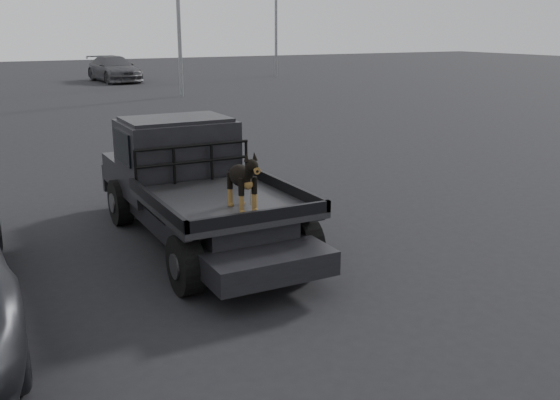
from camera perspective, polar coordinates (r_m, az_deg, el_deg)
ground at (r=7.53m, az=-2.62°, el=-9.49°), size 120.00×120.00×0.00m
flatbed_ute at (r=9.50m, az=-7.36°, el=-1.26°), size 2.00×5.40×0.92m
ute_cab at (r=10.16m, az=-9.43°, el=4.99°), size 1.72×1.30×0.88m
headache_rack at (r=9.50m, az=-7.94°, el=3.30°), size 1.80×0.08×0.55m
dog at (r=7.97m, az=-3.51°, el=1.77°), size 0.32×0.60×0.74m
distant_car_b at (r=39.59m, az=-14.93°, el=11.50°), size 2.57×5.36×1.51m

